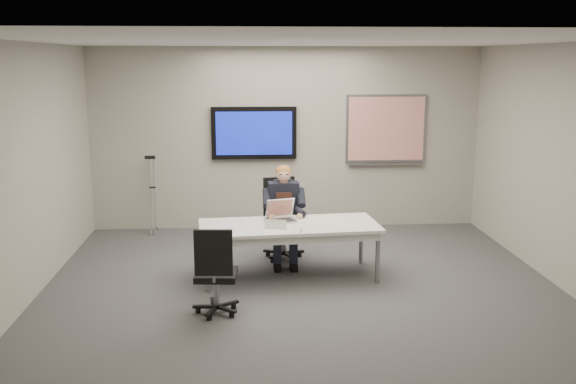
{
  "coord_description": "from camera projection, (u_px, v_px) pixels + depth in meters",
  "views": [
    {
      "loc": [
        -0.63,
        -6.84,
        2.62
      ],
      "look_at": [
        -0.13,
        0.64,
        1.05
      ],
      "focal_mm": 40.0,
      "sensor_mm": 36.0,
      "label": 1
    }
  ],
  "objects": [
    {
      "name": "floor",
      "position": [
        303.0,
        294.0,
        7.26
      ],
      "size": [
        6.0,
        6.0,
        0.02
      ],
      "primitive_type": "cube",
      "color": "#3A3A3C",
      "rests_on": "ground"
    },
    {
      "name": "office_chair_near",
      "position": [
        216.0,
        287.0,
        6.63
      ],
      "size": [
        0.49,
        0.49,
        0.96
      ],
      "rotation": [
        0.0,
        0.0,
        3.07
      ],
      "color": "black",
      "rests_on": "ground"
    },
    {
      "name": "seated_person",
      "position": [
        284.0,
        225.0,
        8.27
      ],
      "size": [
        0.4,
        0.69,
        1.27
      ],
      "rotation": [
        0.0,
        0.0,
        0.06
      ],
      "color": "#1B212E",
      "rests_on": "office_chair_far"
    },
    {
      "name": "name_tent",
      "position": [
        275.0,
        224.0,
        7.52
      ],
      "size": [
        0.27,
        0.13,
        0.1
      ],
      "primitive_type": null,
      "rotation": [
        0.0,
        0.0,
        -0.25
      ],
      "color": "silver",
      "rests_on": "conference_table"
    },
    {
      "name": "conference_table",
      "position": [
        289.0,
        230.0,
        7.73
      ],
      "size": [
        2.21,
        1.07,
        0.66
      ],
      "rotation": [
        0.0,
        0.0,
        0.08
      ],
      "color": "white",
      "rests_on": "ground"
    },
    {
      "name": "crutch",
      "position": [
        153.0,
        193.0,
        9.7
      ],
      "size": [
        0.28,
        0.7,
        1.3
      ],
      "primitive_type": null,
      "rotation": [
        -0.25,
        0.0,
        -0.17
      ],
      "color": "#999BA0",
      "rests_on": "ground"
    },
    {
      "name": "wall_back",
      "position": [
        286.0,
        139.0,
        9.9
      ],
      "size": [
        6.0,
        0.02,
        2.8
      ],
      "primitive_type": "cube",
      "color": "#A29F93",
      "rests_on": "ground"
    },
    {
      "name": "laptop",
      "position": [
        280.0,
        215.0,
        7.88
      ],
      "size": [
        0.42,
        0.44,
        0.26
      ],
      "rotation": [
        0.0,
        0.0,
        0.31
      ],
      "color": "silver",
      "rests_on": "conference_table"
    },
    {
      "name": "wall_right",
      "position": [
        571.0,
        169.0,
        7.17
      ],
      "size": [
        0.02,
        6.0,
        2.8
      ],
      "primitive_type": "cube",
      "color": "#A29F93",
      "rests_on": "ground"
    },
    {
      "name": "office_chair_far",
      "position": [
        282.0,
        233.0,
        8.54
      ],
      "size": [
        0.6,
        0.6,
        1.06
      ],
      "rotation": [
        0.0,
        0.0,
        0.2
      ],
      "color": "black",
      "rests_on": "ground"
    },
    {
      "name": "wall_front",
      "position": [
        347.0,
        255.0,
        4.04
      ],
      "size": [
        6.0,
        0.02,
        2.8
      ],
      "primitive_type": "cube",
      "color": "#A29F93",
      "rests_on": "ground"
    },
    {
      "name": "ceiling",
      "position": [
        305.0,
        41.0,
        6.69
      ],
      "size": [
        6.0,
        6.0,
        0.02
      ],
      "primitive_type": "cube",
      "color": "white",
      "rests_on": "wall_back"
    },
    {
      "name": "whiteboard",
      "position": [
        386.0,
        130.0,
        9.95
      ],
      "size": [
        1.25,
        0.08,
        1.1
      ],
      "color": "gray",
      "rests_on": "wall_back"
    },
    {
      "name": "pen",
      "position": [
        301.0,
        231.0,
        7.4
      ],
      "size": [
        0.03,
        0.13,
        0.01
      ],
      "primitive_type": "cylinder",
      "rotation": [
        0.0,
        1.57,
        1.39
      ],
      "color": "black",
      "rests_on": "conference_table"
    },
    {
      "name": "tv_display",
      "position": [
        254.0,
        133.0,
        9.8
      ],
      "size": [
        1.3,
        0.09,
        0.8
      ],
      "color": "black",
      "rests_on": "wall_back"
    },
    {
      "name": "wall_left",
      "position": [
        22.0,
        176.0,
        6.78
      ],
      "size": [
        0.02,
        6.0,
        2.8
      ],
      "primitive_type": "cube",
      "color": "#A29F93",
      "rests_on": "ground"
    }
  ]
}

